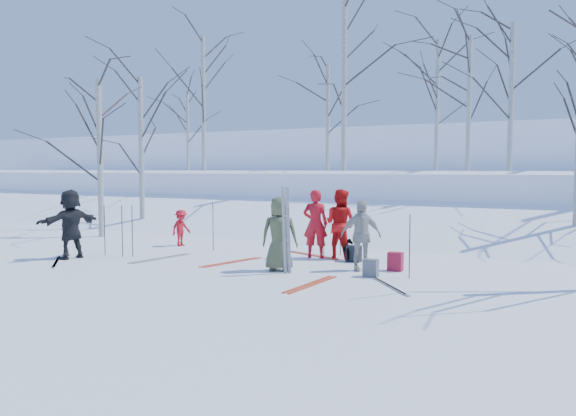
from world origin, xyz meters
The scene contains 38 objects.
ground centered at (0.00, 0.00, 0.00)m, with size 120.00×120.00×0.00m, color white.
snow_ramp centered at (0.00, 7.00, 0.15)m, with size 70.00×9.50×1.40m, color white.
snow_plateau centered at (0.00, 17.00, 1.00)m, with size 70.00×18.00×2.20m, color white.
far_hill centered at (0.00, 38.00, 2.00)m, with size 90.00×30.00×6.00m, color white.
skier_olive_center centered at (0.60, -0.03, 0.83)m, with size 0.82×0.53×1.67m, color #494F2F.
skier_red_north centered at (0.52, 2.02, 0.88)m, with size 0.64×0.42×1.76m, color red.
skier_redor_behind centered at (1.10, 2.27, 0.88)m, with size 0.86×0.67×1.77m, color red.
skier_red_seated centered at (-3.95, 2.13, 0.54)m, with size 0.69×0.40×1.08m, color red.
skier_cream_east centered at (2.20, 0.86, 0.79)m, with size 0.93×0.39×1.59m, color beige.
skier_grey_west centered at (-4.92, -1.05, 0.89)m, with size 1.64×0.52×1.77m, color black.
dog centered at (1.45, 2.02, 0.27)m, with size 0.29×0.63×0.53m, color black.
upright_ski_left centered at (0.88, -0.30, 0.95)m, with size 0.07×0.02×1.90m, color silver.
upright_ski_right centered at (0.96, -0.27, 0.95)m, with size 0.07×0.02×1.90m, color silver.
ski_pair_a centered at (3.26, -0.42, 0.01)m, with size 1.37×1.59×0.02m, color silver, non-canonical shape.
ski_pair_b centered at (1.91, -1.07, 0.01)m, with size 0.30×1.91×0.02m, color #B8331A, non-canonical shape.
ski_pair_c centered at (-2.88, 0.00, 0.01)m, with size 0.46×1.91×0.02m, color silver, non-canonical shape.
ski_pair_d centered at (-4.78, -1.62, 0.01)m, with size 1.50×1.46×0.02m, color silver, non-canonical shape.
ski_pair_e centered at (0.25, 2.35, 0.01)m, with size 1.84×0.87×0.02m, color #B8331A, non-canonical shape.
ski_pair_f centered at (-0.96, 0.36, 0.01)m, with size 0.63×1.90×0.02m, color #B8331A, non-canonical shape.
ski_pole_a centered at (0.91, 2.75, 0.67)m, with size 0.02×0.02×1.34m, color black.
ski_pole_b centered at (-3.76, -0.08, 0.67)m, with size 0.02×0.02×1.34m, color black.
ski_pole_c centered at (-4.56, -0.26, 0.67)m, with size 0.02×0.02×1.34m, color black.
ski_pole_d centered at (3.42, 0.50, 0.67)m, with size 0.02×0.02×1.34m, color black.
ski_pole_e centered at (0.66, 2.24, 0.67)m, with size 0.02×0.02×1.34m, color black.
ski_pole_f centered at (-2.53, 1.78, 0.67)m, with size 0.02×0.02×1.34m, color black.
ski_pole_g centered at (-3.96, -0.23, 0.67)m, with size 0.02×0.02×1.34m, color black.
backpack_red centered at (2.90, 1.19, 0.21)m, with size 0.32×0.22×0.42m, color maroon.
backpack_grey centered at (2.66, 0.25, 0.19)m, with size 0.30×0.20×0.38m, color #525559.
backpack_dark centered at (1.63, 1.90, 0.20)m, with size 0.34×0.24×0.40m, color black.
birch_plateau_a centered at (-9.69, 10.95, 5.40)m, with size 5.08×5.08×6.40m, color silver, non-canonical shape.
birch_plateau_b centered at (-4.36, 13.54, 4.71)m, with size 4.11×4.11×5.02m, color silver, non-canonical shape.
birch_plateau_c centered at (4.17, 10.13, 4.76)m, with size 4.18×4.18×5.12m, color silver, non-canonical shape.
birch_plateau_d centered at (-12.71, 13.55, 4.35)m, with size 3.61×3.61×4.30m, color silver, non-canonical shape.
birch_plateau_g centered at (2.29, 12.60, 4.90)m, with size 4.38×4.38×5.39m, color silver, non-canonical shape.
birch_plateau_h centered at (-2.25, 10.50, 5.66)m, with size 5.44×5.44×6.92m, color silver, non-canonical shape.
birch_plateau_i centered at (0.03, 16.65, 5.36)m, with size 5.02×5.02×6.32m, color silver, non-canonical shape.
birch_edge_a centered at (-7.79, 2.66, 2.65)m, with size 4.30×4.30×5.29m, color silver, non-canonical shape.
birch_edge_d centered at (-8.45, 5.34, 2.88)m, with size 4.63×4.63×5.76m, color silver, non-canonical shape.
Camera 1 is at (6.70, -10.92, 2.29)m, focal length 35.00 mm.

